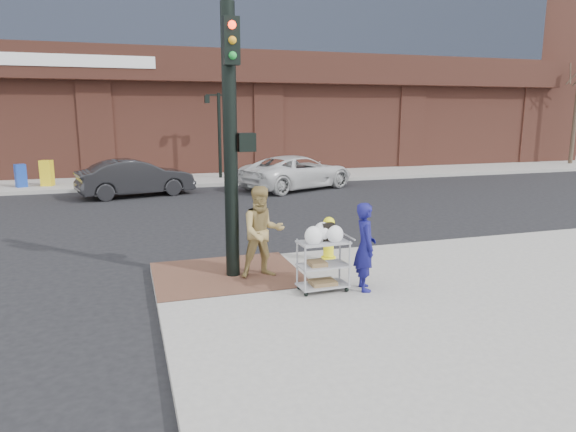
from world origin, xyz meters
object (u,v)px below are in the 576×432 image
object	(u,v)px
sedan_dark	(136,178)
utility_cart	(323,261)
traffic_signal_pole	(232,135)
minivan_white	(298,172)
lamp_post	(219,126)
fire_hydrant	(329,239)
woman_blue	(365,247)
pedestrian_tan	(263,232)

from	to	relation	value
sedan_dark	utility_cart	distance (m)	13.20
traffic_signal_pole	minivan_white	distance (m)	12.83
lamp_post	fire_hydrant	bearing A→B (deg)	-91.43
minivan_white	lamp_post	bearing A→B (deg)	13.26
minivan_white	utility_cart	bearing A→B (deg)	140.31
woman_blue	utility_cart	size ratio (longest dim) A/B	1.29
traffic_signal_pole	woman_blue	size ratio (longest dim) A/B	3.19
traffic_signal_pole	minivan_white	size ratio (longest dim) A/B	0.97
traffic_signal_pole	woman_blue	xyz separation A→B (m)	(2.04, -1.47, -1.90)
pedestrian_tan	fire_hydrant	bearing A→B (deg)	20.17
utility_cart	lamp_post	bearing A→B (deg)	85.96
fire_hydrant	woman_blue	bearing A→B (deg)	-92.17
lamp_post	sedan_dark	distance (m)	5.75
utility_cart	fire_hydrant	bearing A→B (deg)	64.97
sedan_dark	minivan_white	world-z (taller)	sedan_dark
traffic_signal_pole	fire_hydrant	xyz separation A→B (m)	(2.11, 0.39, -2.20)
pedestrian_tan	fire_hydrant	distance (m)	1.76
lamp_post	utility_cart	bearing A→B (deg)	-94.04
lamp_post	pedestrian_tan	bearing A→B (deg)	-97.27
woman_blue	fire_hydrant	bearing A→B (deg)	9.83
lamp_post	pedestrian_tan	world-z (taller)	lamp_post
utility_cart	sedan_dark	bearing A→B (deg)	102.42
minivan_white	sedan_dark	bearing A→B (deg)	66.85
woman_blue	fire_hydrant	world-z (taller)	woman_blue
sedan_dark	fire_hydrant	world-z (taller)	sedan_dark
lamp_post	traffic_signal_pole	distance (m)	15.43
pedestrian_tan	minivan_white	bearing A→B (deg)	67.67
minivan_white	fire_hydrant	size ratio (longest dim) A/B	5.45
lamp_post	woman_blue	bearing A→B (deg)	-91.51
woman_blue	utility_cart	xyz separation A→B (m)	(-0.73, 0.15, -0.23)
minivan_white	utility_cart	world-z (taller)	minivan_white
pedestrian_tan	sedan_dark	world-z (taller)	pedestrian_tan
traffic_signal_pole	woman_blue	bearing A→B (deg)	-35.85
woman_blue	traffic_signal_pole	bearing A→B (deg)	66.15
sedan_dark	minivan_white	size ratio (longest dim) A/B	0.85
traffic_signal_pole	pedestrian_tan	xyz separation A→B (m)	(0.51, -0.22, -1.81)
utility_cart	minivan_white	bearing A→B (deg)	73.27
traffic_signal_pole	sedan_dark	distance (m)	11.85
traffic_signal_pole	pedestrian_tan	size ratio (longest dim) A/B	2.85
minivan_white	fire_hydrant	bearing A→B (deg)	141.65
lamp_post	sedan_dark	world-z (taller)	lamp_post
pedestrian_tan	fire_hydrant	world-z (taller)	pedestrian_tan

